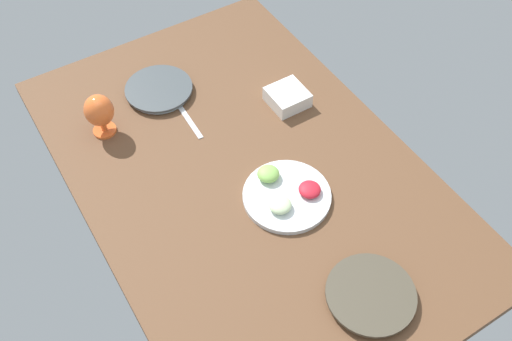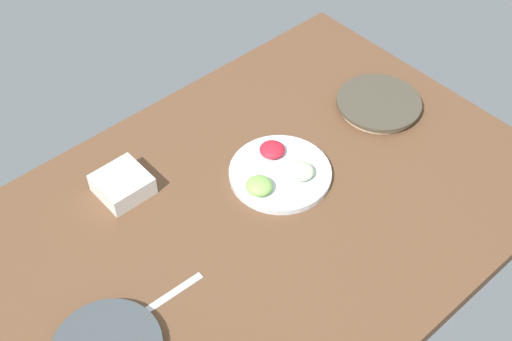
% 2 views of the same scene
% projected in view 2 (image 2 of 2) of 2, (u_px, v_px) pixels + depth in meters
% --- Properties ---
extents(ground_plane, '(1.60, 1.04, 0.04)m').
position_uv_depth(ground_plane, '(247.00, 223.00, 1.76)').
color(ground_plane, brown).
extents(dinner_plate_left, '(0.25, 0.25, 0.03)m').
position_uv_depth(dinner_plate_left, '(379.00, 104.00, 2.02)').
color(dinner_plate_left, beige).
rests_on(dinner_plate_left, ground_plane).
extents(fruit_platter, '(0.28, 0.28, 0.05)m').
position_uv_depth(fruit_platter, '(279.00, 173.00, 1.83)').
color(fruit_platter, silver).
rests_on(fruit_platter, ground_plane).
extents(square_bowl_white, '(0.13, 0.13, 0.06)m').
position_uv_depth(square_bowl_white, '(122.00, 184.00, 1.78)').
color(square_bowl_white, white).
rests_on(square_bowl_white, ground_plane).
extents(fork_by_right_plate, '(0.18, 0.02, 0.01)m').
position_uv_depth(fork_by_right_plate, '(170.00, 295.00, 1.58)').
color(fork_by_right_plate, silver).
rests_on(fork_by_right_plate, ground_plane).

